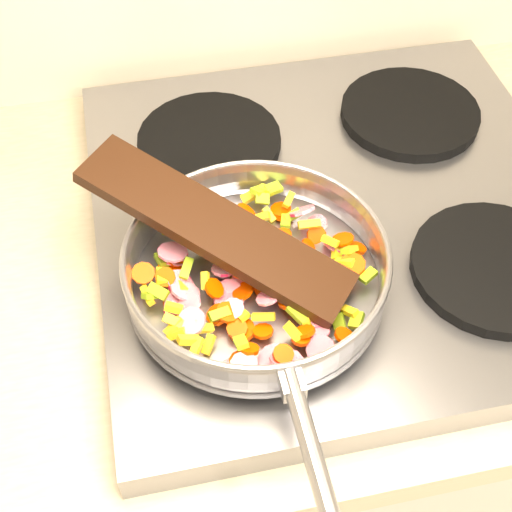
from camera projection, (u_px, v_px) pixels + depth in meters
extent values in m
cube|color=#939399|center=(339.00, 215.00, 0.89)|extent=(0.60, 0.60, 0.04)
cylinder|color=black|center=(253.00, 309.00, 0.77)|extent=(0.19, 0.19, 0.02)
cylinder|color=black|center=(495.00, 267.00, 0.80)|extent=(0.19, 0.19, 0.02)
cylinder|color=black|center=(209.00, 141.00, 0.94)|extent=(0.19, 0.19, 0.02)
cylinder|color=black|center=(410.00, 113.00, 0.98)|extent=(0.19, 0.19, 0.02)
cylinder|color=#9E9EA5|center=(256.00, 283.00, 0.78)|extent=(0.28, 0.28, 0.01)
torus|color=#9E9EA5|center=(256.00, 267.00, 0.75)|extent=(0.32, 0.32, 0.05)
torus|color=#9E9EA5|center=(256.00, 254.00, 0.74)|extent=(0.28, 0.28, 0.01)
cylinder|color=#9E9EA5|center=(317.00, 469.00, 0.60)|extent=(0.02, 0.19, 0.02)
cube|color=#9E9EA5|center=(291.00, 383.00, 0.65)|extent=(0.02, 0.03, 0.02)
cube|color=#83A817|center=(274.00, 241.00, 0.78)|extent=(0.02, 0.02, 0.01)
cylinder|color=#E4164C|center=(275.00, 359.00, 0.70)|extent=(0.05, 0.05, 0.01)
cylinder|color=#D73B00|center=(218.00, 315.00, 0.73)|extent=(0.03, 0.03, 0.02)
cylinder|color=#E4164C|center=(179.00, 283.00, 0.76)|extent=(0.03, 0.04, 0.03)
cube|color=yellow|center=(161.00, 276.00, 0.75)|extent=(0.01, 0.02, 0.01)
cube|color=yellow|center=(184.00, 225.00, 0.81)|extent=(0.03, 0.02, 0.02)
cylinder|color=#D73B00|center=(289.00, 300.00, 0.74)|extent=(0.04, 0.03, 0.02)
cylinder|color=#E4164C|center=(225.00, 302.00, 0.75)|extent=(0.03, 0.04, 0.03)
cube|color=#83A817|center=(228.00, 228.00, 0.82)|extent=(0.02, 0.01, 0.01)
cube|color=yellow|center=(252.00, 195.00, 0.84)|extent=(0.03, 0.02, 0.02)
cube|color=#83A817|center=(162.00, 260.00, 0.78)|extent=(0.02, 0.02, 0.01)
cylinder|color=#E4164C|center=(233.00, 309.00, 0.73)|extent=(0.03, 0.03, 0.01)
cube|color=#83A817|center=(317.00, 277.00, 0.75)|extent=(0.02, 0.02, 0.01)
cylinder|color=#E4164C|center=(236.00, 241.00, 0.79)|extent=(0.04, 0.03, 0.03)
cylinder|color=#E4164C|center=(189.00, 305.00, 0.73)|extent=(0.04, 0.04, 0.02)
cylinder|color=#D73B00|center=(228.00, 312.00, 0.73)|extent=(0.03, 0.03, 0.01)
cube|color=#83A817|center=(219.00, 314.00, 0.72)|extent=(0.02, 0.02, 0.01)
cube|color=#83A817|center=(274.00, 188.00, 0.83)|extent=(0.02, 0.02, 0.01)
cube|color=yellow|center=(219.00, 258.00, 0.77)|extent=(0.02, 0.02, 0.02)
cylinder|color=#D73B00|center=(326.00, 284.00, 0.74)|extent=(0.03, 0.03, 0.01)
cube|color=#83A817|center=(181.00, 294.00, 0.76)|extent=(0.01, 0.02, 0.02)
cylinder|color=#D73B00|center=(173.00, 303.00, 0.75)|extent=(0.03, 0.03, 0.02)
cube|color=#83A817|center=(252.00, 268.00, 0.78)|extent=(0.02, 0.02, 0.01)
cylinder|color=#D73B00|center=(249.00, 349.00, 0.70)|extent=(0.02, 0.02, 0.02)
cylinder|color=#E4164C|center=(229.00, 292.00, 0.76)|extent=(0.04, 0.04, 0.02)
cylinder|color=#D73B00|center=(179.00, 285.00, 0.76)|extent=(0.04, 0.03, 0.02)
cube|color=#83A817|center=(196.00, 316.00, 0.72)|extent=(0.02, 0.03, 0.01)
cylinder|color=#D73B00|center=(264.00, 286.00, 0.76)|extent=(0.03, 0.03, 0.02)
cylinder|color=#E4164C|center=(285.00, 361.00, 0.69)|extent=(0.04, 0.04, 0.02)
cylinder|color=#E4164C|center=(244.00, 277.00, 0.77)|extent=(0.03, 0.03, 0.01)
cube|color=yellow|center=(269.00, 258.00, 0.79)|extent=(0.03, 0.01, 0.02)
cube|color=#83A817|center=(266.00, 238.00, 0.80)|extent=(0.02, 0.02, 0.02)
cylinder|color=#E4164C|center=(173.00, 252.00, 0.77)|extent=(0.03, 0.03, 0.01)
cylinder|color=#D73B00|center=(249.00, 243.00, 0.79)|extent=(0.04, 0.04, 0.02)
cylinder|color=#E4164C|center=(290.00, 364.00, 0.70)|extent=(0.04, 0.04, 0.02)
cube|color=yellow|center=(205.00, 281.00, 0.74)|extent=(0.01, 0.02, 0.02)
cylinder|color=#D73B00|center=(283.00, 354.00, 0.69)|extent=(0.03, 0.03, 0.01)
cube|color=yellow|center=(293.00, 331.00, 0.70)|extent=(0.02, 0.03, 0.02)
cube|color=yellow|center=(262.00, 218.00, 0.81)|extent=(0.02, 0.01, 0.02)
cylinder|color=#D73B00|center=(301.00, 338.00, 0.70)|extent=(0.02, 0.02, 0.01)
cube|color=#83A817|center=(186.00, 268.00, 0.76)|extent=(0.02, 0.03, 0.01)
cylinder|color=#D73B00|center=(237.00, 329.00, 0.72)|extent=(0.03, 0.03, 0.01)
cube|color=yellow|center=(346.00, 268.00, 0.77)|extent=(0.02, 0.02, 0.01)
cube|color=yellow|center=(253.00, 263.00, 0.78)|extent=(0.01, 0.02, 0.02)
cube|color=#83A817|center=(339.00, 323.00, 0.73)|extent=(0.01, 0.02, 0.02)
cube|color=#83A817|center=(349.00, 250.00, 0.77)|extent=(0.02, 0.02, 0.02)
cylinder|color=#E4164C|center=(226.00, 267.00, 0.77)|extent=(0.03, 0.03, 0.02)
cylinder|color=#E4164C|center=(336.00, 248.00, 0.80)|extent=(0.03, 0.04, 0.03)
cylinder|color=#D73B00|center=(255.00, 229.00, 0.79)|extent=(0.04, 0.04, 0.02)
cube|color=#83A817|center=(368.00, 276.00, 0.76)|extent=(0.02, 0.02, 0.01)
cube|color=yellow|center=(309.00, 224.00, 0.80)|extent=(0.03, 0.01, 0.01)
cylinder|color=#D73B00|center=(243.00, 291.00, 0.75)|extent=(0.02, 0.03, 0.02)
cube|color=yellow|center=(300.00, 255.00, 0.78)|extent=(0.02, 0.02, 0.01)
cylinder|color=#E4164C|center=(173.00, 261.00, 0.79)|extent=(0.03, 0.03, 0.03)
cube|color=#83A817|center=(298.00, 261.00, 0.78)|extent=(0.02, 0.03, 0.01)
cylinder|color=#E4164C|center=(191.00, 321.00, 0.71)|extent=(0.04, 0.04, 0.02)
cube|color=#83A817|center=(196.00, 242.00, 0.79)|extent=(0.02, 0.02, 0.01)
cube|color=yellow|center=(196.00, 349.00, 0.69)|extent=(0.02, 0.03, 0.02)
cylinder|color=#D73B00|center=(317.00, 303.00, 0.74)|extent=(0.03, 0.03, 0.02)
cube|color=#83A817|center=(221.00, 256.00, 0.78)|extent=(0.02, 0.02, 0.02)
cylinder|color=#D73B00|center=(214.00, 288.00, 0.74)|extent=(0.02, 0.03, 0.02)
cube|color=yellow|center=(238.00, 272.00, 0.78)|extent=(0.02, 0.02, 0.01)
cube|color=#83A817|center=(297.00, 314.00, 0.72)|extent=(0.02, 0.03, 0.01)
cube|color=yellow|center=(204.00, 328.00, 0.71)|extent=(0.02, 0.01, 0.02)
cube|color=yellow|center=(287.00, 265.00, 0.78)|extent=(0.03, 0.02, 0.02)
cube|color=yellow|center=(148.00, 295.00, 0.74)|extent=(0.01, 0.03, 0.01)
cylinder|color=#E4164C|center=(316.00, 225.00, 0.82)|extent=(0.04, 0.04, 0.02)
cylinder|color=#E4164C|center=(185.00, 281.00, 0.77)|extent=(0.03, 0.03, 0.02)
cylinder|color=#E4164C|center=(181.00, 308.00, 0.74)|extent=(0.03, 0.03, 0.02)
cube|color=#83A817|center=(356.00, 320.00, 0.73)|extent=(0.02, 0.02, 0.01)
cube|color=yellow|center=(206.00, 215.00, 0.83)|extent=(0.02, 0.01, 0.02)
cylinder|color=#D73B00|center=(246.00, 213.00, 0.81)|extent=(0.03, 0.04, 0.03)
cube|color=yellow|center=(209.00, 344.00, 0.71)|extent=(0.02, 0.02, 0.02)
cube|color=#83A817|center=(333.00, 288.00, 0.75)|extent=(0.01, 0.02, 0.01)
cylinder|color=#D73B00|center=(344.00, 336.00, 0.71)|extent=(0.02, 0.02, 0.01)
cylinder|color=#D73B00|center=(358.00, 248.00, 0.79)|extent=(0.02, 0.02, 0.02)
cylinder|color=#E4164C|center=(302.00, 211.00, 0.81)|extent=(0.04, 0.04, 0.03)
cube|color=yellow|center=(251.00, 276.00, 0.76)|extent=(0.03, 0.02, 0.02)
cylinder|color=#E4164C|center=(321.00, 350.00, 0.70)|extent=(0.04, 0.04, 0.02)
cube|color=#83A817|center=(247.00, 270.00, 0.77)|extent=(0.03, 0.02, 0.01)
cylinder|color=#E4164C|center=(338.00, 291.00, 0.75)|extent=(0.03, 0.03, 0.03)
cube|color=#83A817|center=(158.00, 292.00, 0.74)|extent=(0.03, 0.02, 0.01)
cylinder|color=#D73B00|center=(306.00, 288.00, 0.76)|extent=(0.03, 0.03, 0.01)
cube|color=#83A817|center=(218.00, 310.00, 0.74)|extent=(0.02, 0.02, 0.01)
cube|color=yellow|center=(263.00, 317.00, 0.72)|extent=(0.02, 0.02, 0.01)
cylinder|color=#D73B00|center=(217.00, 224.00, 0.81)|extent=(0.03, 0.03, 0.02)
cylinder|color=#D73B00|center=(284.00, 215.00, 0.83)|extent=(0.04, 0.04, 0.01)
cylinder|color=#D73B00|center=(165.00, 277.00, 0.75)|extent=(0.02, 0.02, 0.02)
cube|color=yellow|center=(330.00, 241.00, 0.78)|extent=(0.02, 0.02, 0.01)
cylinder|color=#D73B00|center=(175.00, 257.00, 0.78)|extent=(0.03, 0.03, 0.02)
cylinder|color=#E4164C|center=(244.00, 365.00, 0.69)|extent=(0.04, 0.04, 0.01)
cylinder|color=#D73B00|center=(244.00, 274.00, 0.76)|extent=(0.03, 0.03, 0.02)
cylinder|color=#D73B00|center=(304.00, 299.00, 0.74)|extent=(0.02, 0.02, 0.01)
cube|color=yellow|center=(189.00, 340.00, 0.70)|extent=(0.02, 0.01, 0.02)
cube|color=yellow|center=(289.00, 200.00, 0.83)|extent=(0.02, 0.02, 0.01)
cube|color=#83A817|center=(260.00, 191.00, 0.83)|extent=(0.03, 0.03, 0.02)
cylinder|color=#E4164C|center=(202.00, 231.00, 0.81)|extent=(0.03, 0.03, 0.03)
cube|color=yellow|center=(307.00, 320.00, 0.72)|extent=(0.01, 0.02, 0.01)
cube|color=#83A817|center=(255.00, 234.00, 0.80)|extent=(0.02, 0.02, 0.01)
cube|color=#83A817|center=(173.00, 232.00, 0.79)|extent=(0.02, 0.02, 0.01)
cube|color=yellow|center=(263.00, 256.00, 0.78)|extent=(0.01, 0.03, 0.01)
cube|color=yellow|center=(269.00, 215.00, 0.83)|extent=(0.02, 0.02, 0.02)
cylinder|color=#E4164C|center=(269.00, 297.00, 0.74)|extent=(0.04, 0.04, 0.02)
cylinder|color=#E4164C|center=(223.00, 269.00, 0.76)|extent=(0.03, 0.03, 0.01)
cube|color=#83A817|center=(204.00, 227.00, 0.81)|extent=(0.02, 0.03, 0.01)
cube|color=yellow|center=(328.00, 297.00, 0.73)|extent=(0.02, 0.02, 0.01)
cylinder|color=#D73B00|center=(170.00, 270.00, 0.78)|extent=(0.04, 0.04, 0.02)
cylinder|color=#E4164C|center=(230.00, 299.00, 0.75)|extent=(0.04, 0.04, 0.02)
cylinder|color=#D73B00|center=(303.00, 334.00, 0.72)|extent=(0.03, 0.04, 0.02)
cube|color=#83A817|center=(293.00, 255.00, 0.77)|extent=(0.02, 0.02, 0.02)
cylinder|color=#D73B00|center=(352.00, 265.00, 0.76)|extent=(0.03, 0.03, 0.01)
cube|color=yellow|center=(337.00, 253.00, 0.79)|extent=(0.02, 0.02, 0.02)
cube|color=yellow|center=(277.00, 239.00, 0.78)|extent=(0.02, 0.01, 0.01)
cube|color=yellow|center=(180.00, 285.00, 0.75)|extent=(0.02, 0.03, 0.02)
cylinder|color=#E4164C|center=(175.00, 311.00, 0.74)|extent=(0.03, 0.03, 0.02)
cube|color=yellow|center=(174.00, 308.00, 0.72)|extent=(0.02, 0.02, 0.01)
cylinder|color=#E4164C|center=(232.00, 366.00, 0.70)|extent=(0.03, 0.03, 0.02)
cylinder|color=#D73B00|center=(263.00, 331.00, 0.72)|extent=(0.03, 0.03, 0.01)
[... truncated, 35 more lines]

